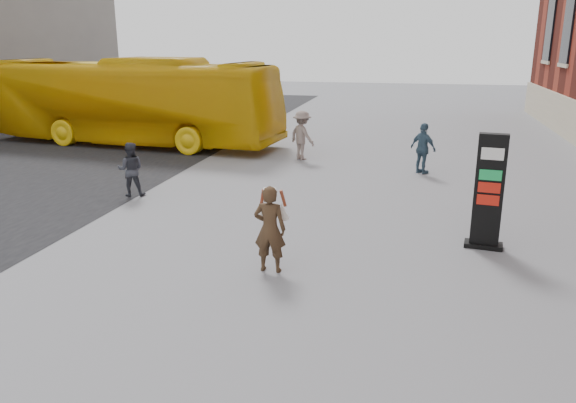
% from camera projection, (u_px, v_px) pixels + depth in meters
% --- Properties ---
extents(ground, '(100.00, 100.00, 0.00)m').
position_uv_depth(ground, '(268.00, 268.00, 11.10)').
color(ground, '#9E9EA3').
extents(info_pylon, '(0.84, 0.50, 2.49)m').
position_uv_depth(info_pylon, '(489.00, 192.00, 11.88)').
color(info_pylon, black).
rests_on(info_pylon, ground).
extents(woman, '(0.65, 0.58, 1.72)m').
position_uv_depth(woman, '(270.00, 228.00, 10.76)').
color(woman, '#362417').
rests_on(woman, ground).
extents(bus, '(13.30, 4.47, 3.63)m').
position_uv_depth(bus, '(131.00, 101.00, 23.81)').
color(bus, '#DEAB0B').
rests_on(bus, road).
extents(pedestrian_a, '(0.90, 0.80, 1.56)m').
position_uv_depth(pedestrian_a, '(131.00, 169.00, 16.04)').
color(pedestrian_a, '#31333B').
rests_on(pedestrian_a, ground).
extents(pedestrian_b, '(1.34, 1.26, 1.82)m').
position_uv_depth(pedestrian_b, '(302.00, 135.00, 20.90)').
color(pedestrian_b, gray).
rests_on(pedestrian_b, ground).
extents(pedestrian_c, '(1.04, 0.95, 1.70)m').
position_uv_depth(pedestrian_c, '(423.00, 149.00, 18.71)').
color(pedestrian_c, '#3B566A').
rests_on(pedestrian_c, ground).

